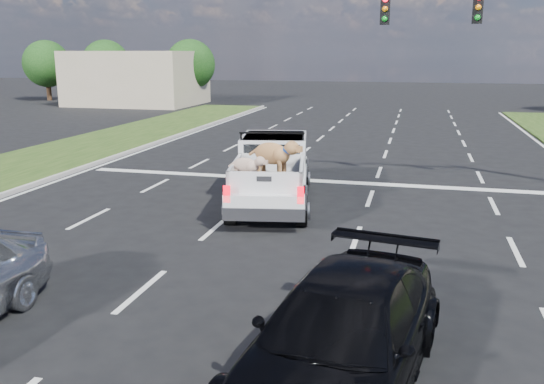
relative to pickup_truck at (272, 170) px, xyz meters
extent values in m
plane|color=black|center=(0.97, -6.68, -0.98)|extent=(160.00, 160.00, 0.00)
cube|color=silver|center=(-4.28, -0.68, -0.97)|extent=(0.12, 60.00, 0.01)
cube|color=silver|center=(-0.78, -0.68, -0.97)|extent=(0.12, 60.00, 0.01)
cube|color=silver|center=(2.72, -0.68, -0.97)|extent=(0.12, 60.00, 0.01)
cube|color=silver|center=(6.22, -0.68, -0.97)|extent=(0.12, 60.00, 0.01)
cube|color=silver|center=(-7.83, -0.68, -0.97)|extent=(0.15, 60.00, 0.01)
cube|color=silver|center=(0.97, 3.32, -0.97)|extent=(17.00, 0.45, 0.01)
cube|color=#A19A94|center=(-8.08, -0.68, -0.91)|extent=(0.15, 60.00, 0.14)
cube|color=black|center=(5.57, 3.82, 4.62)|extent=(0.30, 0.18, 0.95)
cube|color=black|center=(2.77, 3.82, 4.62)|extent=(0.30, 0.18, 0.95)
cube|color=tan|center=(-19.03, 29.32, 1.22)|extent=(10.00, 8.00, 4.40)
cylinder|color=#332114|center=(-29.03, 31.32, 0.10)|extent=(0.44, 0.44, 2.16)
sphere|color=#0F370F|center=(-29.03, 31.32, 2.32)|extent=(4.20, 4.20, 4.20)
cylinder|color=#332114|center=(-23.03, 31.32, 0.10)|extent=(0.44, 0.44, 2.16)
sphere|color=#0F370F|center=(-23.03, 31.32, 2.32)|extent=(4.20, 4.20, 4.20)
cylinder|color=#332114|center=(-15.03, 31.32, 0.10)|extent=(0.44, 0.44, 2.16)
sphere|color=#0F370F|center=(-15.03, 31.32, 2.32)|extent=(4.20, 4.20, 4.20)
cylinder|color=black|center=(-0.49, -2.28, -0.59)|extent=(0.42, 0.82, 0.79)
cylinder|color=black|center=(1.28, -1.96, -0.59)|extent=(0.42, 0.82, 0.79)
cylinder|color=black|center=(-1.17, 1.48, -0.59)|extent=(0.42, 0.82, 0.79)
cylinder|color=black|center=(0.59, 1.80, -0.59)|extent=(0.42, 0.82, 0.79)
cube|color=silver|center=(0.04, -0.19, -0.30)|extent=(2.91, 5.74, 0.54)
cube|color=silver|center=(-0.19, 1.08, 0.42)|extent=(2.29, 2.68, 0.89)
cube|color=black|center=(0.02, -0.07, 0.45)|extent=(1.58, 0.32, 0.64)
cylinder|color=black|center=(0.00, 0.07, 1.07)|extent=(1.84, 0.38, 0.05)
cube|color=black|center=(0.26, -1.38, -0.06)|extent=(2.28, 2.92, 0.06)
cube|color=silver|center=(-0.61, -1.54, 0.24)|extent=(0.55, 2.61, 0.54)
cube|color=silver|center=(1.12, -1.22, 0.24)|extent=(0.55, 2.61, 0.54)
cube|color=silver|center=(0.48, -2.64, 0.24)|extent=(1.82, 0.41, 0.54)
cube|color=red|center=(-0.34, -3.01, 0.00)|extent=(0.17, 0.09, 0.41)
cube|color=red|center=(1.39, -2.69, 0.00)|extent=(0.17, 0.09, 0.41)
cube|color=black|center=(0.51, -2.78, -0.48)|extent=(2.01, 0.66, 0.31)
imported|color=black|center=(3.17, -8.91, -0.26)|extent=(2.81, 5.24, 1.44)
camera|label=1|loc=(3.94, -15.62, 3.27)|focal=38.00mm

